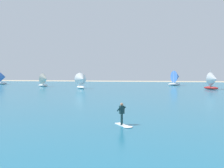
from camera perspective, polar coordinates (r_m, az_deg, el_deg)
name	(u,v)px	position (r m, az deg, el deg)	size (l,w,h in m)	color
ocean	(132,91)	(54.08, 4.41, -1.49)	(160.00, 90.00, 0.10)	#236B89
kitesurfer	(123,117)	(19.07, 2.48, -7.50)	(1.58, 1.93, 1.67)	white
sailboat_anchored_offshore	(176,78)	(74.58, 14.18, 1.34)	(4.27, 3.79, 4.76)	white
sailboat_mid_left	(2,78)	(85.56, -23.37, 1.24)	(3.85, 3.44, 4.32)	silver
sailboat_trailing	(213,81)	(60.52, 21.75, 0.70)	(3.76, 3.86, 4.32)	maroon
sailboat_center_horizon	(44,80)	(69.58, -14.93, 0.90)	(3.47, 3.09, 3.90)	silver
sailboat_far_right	(82,80)	(59.43, -6.84, 0.79)	(3.60, 3.75, 4.18)	white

